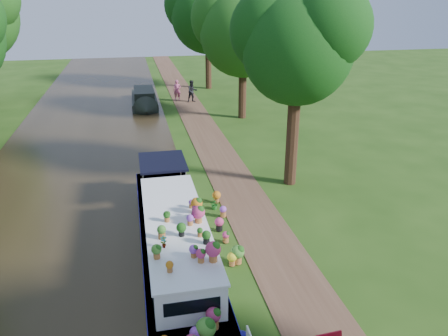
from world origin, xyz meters
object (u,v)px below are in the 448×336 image
second_boat (144,99)px  pedestrian_dark (192,91)px  pedestrian_pink (177,90)px  plant_boat (177,249)px

second_boat → pedestrian_dark: 4.01m
pedestrian_pink → pedestrian_dark: 1.46m
plant_boat → pedestrian_pink: size_ratio=7.93×
pedestrian_pink → pedestrian_dark: bearing=-26.6°
pedestrian_pink → plant_boat: bearing=-85.1°
second_boat → pedestrian_pink: pedestrian_pink is taller
plant_boat → pedestrian_dark: plant_boat is taller
pedestrian_pink → pedestrian_dark: (1.16, -0.90, 0.04)m
pedestrian_dark → plant_boat: bearing=-110.3°
plant_boat → pedestrian_dark: size_ratio=7.54×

